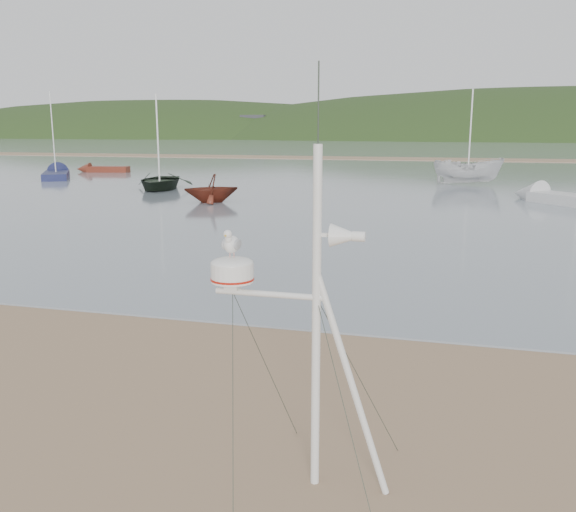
% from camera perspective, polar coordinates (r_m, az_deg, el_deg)
% --- Properties ---
extents(ground, '(560.00, 560.00, 0.00)m').
position_cam_1_polar(ground, '(9.01, -16.76, -13.78)').
color(ground, '#886A4E').
rests_on(ground, ground).
extents(water, '(560.00, 256.00, 0.04)m').
position_cam_1_polar(water, '(138.95, 13.43, 10.04)').
color(water, gray).
rests_on(water, ground).
extents(sandbar, '(560.00, 7.00, 0.07)m').
position_cam_1_polar(sandbar, '(77.05, 11.87, 8.89)').
color(sandbar, '#886A4E').
rests_on(sandbar, water).
extents(hill_ridge, '(620.00, 180.00, 80.00)m').
position_cam_1_polar(hill_ridge, '(243.38, 18.40, 5.78)').
color(hill_ridge, '#1F3415').
rests_on(hill_ridge, ground).
extents(far_cottages, '(294.40, 6.30, 8.00)m').
position_cam_1_polar(far_cottages, '(202.83, 14.96, 11.59)').
color(far_cottages, white).
rests_on(far_cottages, ground).
extents(mast_rig, '(1.98, 2.11, 4.46)m').
position_cam_1_polar(mast_rig, '(6.63, 2.04, -12.62)').
color(mast_rig, white).
rests_on(mast_rig, ground).
extents(boat_dark, '(3.68, 1.82, 4.96)m').
position_cam_1_polar(boat_dark, '(39.01, -12.05, 9.75)').
color(boat_dark, black).
rests_on(boat_dark, water).
extents(boat_red, '(2.51, 2.80, 2.77)m').
position_cam_1_polar(boat_red, '(31.76, -7.23, 7.49)').
color(boat_red, maroon).
rests_on(boat_red, water).
extents(boat_white, '(1.93, 1.89, 4.65)m').
position_cam_1_polar(boat_white, '(43.43, 16.61, 9.51)').
color(boat_white, silver).
rests_on(boat_white, water).
extents(sailboat_blue_near, '(5.24, 6.93, 7.05)m').
position_cam_1_polar(sailboat_blue_near, '(51.63, -20.76, 7.25)').
color(sailboat_blue_near, '#12163F').
rests_on(sailboat_blue_near, ground).
extents(dinghy_red_far, '(4.75, 1.89, 1.12)m').
position_cam_1_polar(dinghy_red_far, '(55.88, -17.41, 7.76)').
color(dinghy_red_far, maroon).
rests_on(dinghy_red_far, ground).
extents(sailboat_white_near, '(5.63, 6.18, 6.70)m').
position_cam_1_polar(sailboat_white_near, '(34.56, 23.29, 5.11)').
color(sailboat_white_near, silver).
rests_on(sailboat_white_near, ground).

